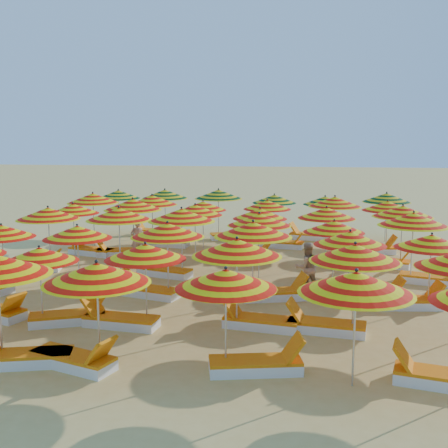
# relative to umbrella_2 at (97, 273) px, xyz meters

# --- Properties ---
(ground) EXTENTS (120.00, 120.00, 0.00)m
(ground) POSITION_rel_umbrella_2_xyz_m (1.29, 6.96, -1.85)
(ground) COLOR tan
(ground) RESTS_ON ground
(umbrella_2) EXTENTS (2.19, 2.19, 2.10)m
(umbrella_2) POSITION_rel_umbrella_2_xyz_m (0.00, 0.00, 0.00)
(umbrella_2) COLOR silver
(umbrella_2) RESTS_ON ground
(umbrella_3) EXTENTS (2.36, 2.36, 2.00)m
(umbrella_3) POSITION_rel_umbrella_2_xyz_m (2.34, 0.27, -0.09)
(umbrella_3) COLOR silver
(umbrella_3) RESTS_ON ground
(umbrella_4) EXTENTS (2.04, 2.04, 2.11)m
(umbrella_4) POSITION_rel_umbrella_2_xyz_m (4.62, -0.05, 0.01)
(umbrella_4) COLOR silver
(umbrella_4) RESTS_ON ground
(umbrella_7) EXTENTS (2.06, 2.06, 1.87)m
(umbrella_7) POSITION_rel_umbrella_2_xyz_m (-2.22, 2.25, -0.21)
(umbrella_7) COLOR silver
(umbrella_7) RESTS_ON ground
(umbrella_8) EXTENTS (2.33, 2.33, 1.96)m
(umbrella_8) POSITION_rel_umbrella_2_xyz_m (0.20, 2.51, -0.12)
(umbrella_8) COLOR silver
(umbrella_8) RESTS_ON ground
(umbrella_9) EXTENTS (2.63, 2.63, 2.13)m
(umbrella_9) POSITION_rel_umbrella_2_xyz_m (2.27, 2.54, 0.02)
(umbrella_9) COLOR silver
(umbrella_9) RESTS_ON ground
(umbrella_10) EXTENTS (2.06, 2.06, 2.09)m
(umbrella_10) POSITION_rel_umbrella_2_xyz_m (4.82, 2.51, -0.01)
(umbrella_10) COLOR silver
(umbrella_10) RESTS_ON ground
(umbrella_12) EXTENTS (2.27, 2.27, 1.94)m
(umbrella_12) POSITION_rel_umbrella_2_xyz_m (-4.52, 4.70, -0.15)
(umbrella_12) COLOR silver
(umbrella_12) RESTS_ON ground
(umbrella_13) EXTENTS (2.00, 2.00, 1.97)m
(umbrella_13) POSITION_rel_umbrella_2_xyz_m (-2.33, 4.71, -0.12)
(umbrella_13) COLOR silver
(umbrella_13) RESTS_ON ground
(umbrella_14) EXTENTS (2.31, 2.31, 2.09)m
(umbrella_14) POSITION_rel_umbrella_2_xyz_m (0.16, 4.77, -0.01)
(umbrella_14) COLOR silver
(umbrella_14) RESTS_ON ground
(umbrella_15) EXTENTS (2.59, 2.59, 2.17)m
(umbrella_15) POSITION_rel_umbrella_2_xyz_m (2.43, 4.76, 0.06)
(umbrella_15) COLOR silver
(umbrella_15) RESTS_ON ground
(umbrella_16) EXTENTS (2.42, 2.42, 1.96)m
(umbrella_16) POSITION_rel_umbrella_2_xyz_m (4.91, 4.86, -0.12)
(umbrella_16) COLOR silver
(umbrella_16) RESTS_ON ground
(umbrella_17) EXTENTS (2.24, 2.24, 1.94)m
(umbrella_17) POSITION_rel_umbrella_2_xyz_m (6.90, 4.81, -0.15)
(umbrella_17) COLOR silver
(umbrella_17) RESTS_ON ground
(umbrella_18) EXTENTS (2.64, 2.64, 2.12)m
(umbrella_18) POSITION_rel_umbrella_2_xyz_m (-4.30, 7.14, 0.01)
(umbrella_18) COLOR silver
(umbrella_18) RESTS_ON ground
(umbrella_19) EXTENTS (2.52, 2.52, 2.16)m
(umbrella_19) POSITION_rel_umbrella_2_xyz_m (-1.94, 7.05, 0.05)
(umbrella_19) COLOR silver
(umbrella_19) RESTS_ON ground
(umbrella_20) EXTENTS (2.25, 2.25, 2.18)m
(umbrella_20) POSITION_rel_umbrella_2_xyz_m (0.05, 7.03, 0.07)
(umbrella_20) COLOR silver
(umbrella_20) RESTS_ON ground
(umbrella_21) EXTENTS (2.16, 2.16, 2.05)m
(umbrella_21) POSITION_rel_umbrella_2_xyz_m (2.41, 7.18, -0.05)
(umbrella_21) COLOR silver
(umbrella_21) RESTS_ON ground
(umbrella_22) EXTENTS (2.30, 2.30, 1.90)m
(umbrella_22) POSITION_rel_umbrella_2_xyz_m (4.62, 6.97, -0.18)
(umbrella_22) COLOR silver
(umbrella_22) RESTS_ON ground
(umbrella_23) EXTENTS (2.25, 2.25, 2.17)m
(umbrella_23) POSITION_rel_umbrella_2_xyz_m (6.89, 7.18, 0.06)
(umbrella_23) COLOR silver
(umbrella_23) RESTS_ON ground
(umbrella_24) EXTENTS (2.33, 2.33, 1.95)m
(umbrella_24) POSITION_rel_umbrella_2_xyz_m (-4.44, 9.42, -0.14)
(umbrella_24) COLOR silver
(umbrella_24) RESTS_ON ground
(umbrella_25) EXTENTS (2.69, 2.69, 2.17)m
(umbrella_25) POSITION_rel_umbrella_2_xyz_m (-2.22, 9.41, 0.06)
(umbrella_25) COLOR silver
(umbrella_25) RESTS_ON ground
(umbrella_26) EXTENTS (2.21, 2.21, 2.01)m
(umbrella_26) POSITION_rel_umbrella_2_xyz_m (0.04, 9.27, -0.08)
(umbrella_26) COLOR silver
(umbrella_26) RESTS_ON ground
(umbrella_27) EXTENTS (2.15, 2.15, 1.94)m
(umbrella_27) POSITION_rel_umbrella_2_xyz_m (2.28, 9.12, -0.14)
(umbrella_27) COLOR silver
(umbrella_27) RESTS_ON ground
(umbrella_28) EXTENTS (2.23, 2.23, 2.03)m
(umbrella_28) POSITION_rel_umbrella_2_xyz_m (4.48, 9.07, -0.07)
(umbrella_28) COLOR silver
(umbrella_28) RESTS_ON ground
(umbrella_29) EXTENTS (2.57, 2.57, 2.10)m
(umbrella_29) POSITION_rel_umbrella_2_xyz_m (6.95, 9.34, -0.00)
(umbrella_29) COLOR silver
(umbrella_29) RESTS_ON ground
(umbrella_30) EXTENTS (2.38, 2.38, 2.13)m
(umbrella_30) POSITION_rel_umbrella_2_xyz_m (-4.44, 11.36, 0.03)
(umbrella_30) COLOR silver
(umbrella_30) RESTS_ON ground
(umbrella_31) EXTENTS (2.24, 2.24, 2.07)m
(umbrella_31) POSITION_rel_umbrella_2_xyz_m (-2.10, 11.50, -0.03)
(umbrella_31) COLOR silver
(umbrella_31) RESTS_ON ground
(umbrella_32) EXTENTS (2.12, 2.12, 1.88)m
(umbrella_32) POSITION_rel_umbrella_2_xyz_m (-0.06, 11.34, -0.19)
(umbrella_32) COLOR silver
(umbrella_32) RESTS_ON ground
(umbrella_33) EXTENTS (1.97, 1.97, 1.92)m
(umbrella_33) POSITION_rel_umbrella_2_xyz_m (2.36, 11.69, -0.16)
(umbrella_33) COLOR silver
(umbrella_33) RESTS_ON ground
(umbrella_34) EXTENTS (2.59, 2.59, 2.10)m
(umbrella_34) POSITION_rel_umbrella_2_xyz_m (4.89, 11.72, 0.00)
(umbrella_34) COLOR silver
(umbrella_34) RESTS_ON ground
(umbrella_35) EXTENTS (1.90, 1.90, 1.98)m
(umbrella_35) POSITION_rel_umbrella_2_xyz_m (6.79, 11.59, -0.11)
(umbrella_35) COLOR silver
(umbrella_35) RESTS_ON ground
(umbrella_36) EXTENTS (2.23, 2.23, 2.01)m
(umbrella_36) POSITION_rel_umbrella_2_xyz_m (-4.24, 13.84, -0.08)
(umbrella_36) COLOR silver
(umbrella_36) RESTS_ON ground
(umbrella_37) EXTENTS (2.59, 2.59, 2.07)m
(umbrella_37) POSITION_rel_umbrella_2_xyz_m (-2.15, 13.76, -0.03)
(umbrella_37) COLOR silver
(umbrella_37) RESTS_ON ground
(umbrella_38) EXTENTS (2.16, 2.16, 2.12)m
(umbrella_38) POSITION_rel_umbrella_2_xyz_m (0.20, 13.57, 0.02)
(umbrella_38) COLOR silver
(umbrella_38) RESTS_ON ground
(umbrella_39) EXTENTS (2.32, 2.32, 1.93)m
(umbrella_39) POSITION_rel_umbrella_2_xyz_m (2.53, 13.66, -0.15)
(umbrella_39) COLOR silver
(umbrella_39) RESTS_ON ground
(umbrella_40) EXTENTS (1.90, 1.90, 1.90)m
(umbrella_40) POSITION_rel_umbrella_2_xyz_m (4.60, 13.60, -0.18)
(umbrella_40) COLOR silver
(umbrella_40) RESTS_ON ground
(umbrella_41) EXTENTS (2.51, 2.51, 2.06)m
(umbrella_41) POSITION_rel_umbrella_2_xyz_m (7.06, 13.74, -0.04)
(umbrella_41) COLOR silver
(umbrella_41) RESTS_ON ground
(lounger_1) EXTENTS (1.82, 1.01, 0.69)m
(lounger_1) POSITION_rel_umbrella_2_xyz_m (-1.50, -0.01, -1.70)
(lounger_1) COLOR white
(lounger_1) RESTS_ON ground
(lounger_2) EXTENTS (1.83, 1.13, 0.69)m
(lounger_2) POSITION_rel_umbrella_2_xyz_m (-0.50, 0.02, -1.70)
(lounger_2) COLOR white
(lounger_2) RESTS_ON ground
(lounger_3) EXTENTS (1.82, 0.93, 0.69)m
(lounger_3) POSITION_rel_umbrella_2_xyz_m (2.94, 0.28, -1.70)
(lounger_3) COLOR white
(lounger_3) RESTS_ON ground
(lounger_4) EXTENTS (1.82, 0.96, 0.69)m
(lounger_4) POSITION_rel_umbrella_2_xyz_m (6.16, 0.15, -1.70)
(lounger_4) COLOR white
(lounger_4) RESTS_ON ground
(lounger_6) EXTENTS (1.82, 1.19, 0.69)m
(lounger_6) POSITION_rel_umbrella_2_xyz_m (-1.62, 2.38, -1.70)
(lounger_6) COLOR white
(lounger_6) RESTS_ON ground
(lounger_7) EXTENTS (1.79, 0.77, 0.69)m
(lounger_7) POSITION_rel_umbrella_2_xyz_m (-0.40, 2.33, -1.70)
(lounger_7) COLOR white
(lounger_7) RESTS_ON ground
(lounger_8) EXTENTS (1.80, 0.85, 0.69)m
(lounger_8) POSITION_rel_umbrella_2_xyz_m (2.77, 2.68, -1.70)
(lounger_8) COLOR white
(lounger_8) RESTS_ON ground
(lounger_9) EXTENTS (1.80, 0.83, 0.69)m
(lounger_9) POSITION_rel_umbrella_2_xyz_m (4.23, 2.60, -1.70)
(lounger_9) COLOR white
(lounger_9) RESTS_ON ground
(lounger_11) EXTENTS (1.83, 1.04, 0.69)m
(lounger_11) POSITION_rel_umbrella_2_xyz_m (-0.44, 4.78, -1.70)
(lounger_11) COLOR white
(lounger_11) RESTS_ON ground
(lounger_12) EXTENTS (1.83, 1.04, 0.69)m
(lounger_12) POSITION_rel_umbrella_2_xyz_m (3.03, 4.97, -1.70)
(lounger_12) COLOR white
(lounger_12) RESTS_ON ground
(lounger_13) EXTENTS (1.79, 0.79, 0.69)m
(lounger_13) POSITION_rel_umbrella_2_xyz_m (5.51, 5.05, -1.70)
(lounger_13) COLOR white
(lounger_13) RESTS_ON ground
(lounger_14) EXTENTS (1.79, 0.80, 0.69)m
(lounger_14) POSITION_rel_umbrella_2_xyz_m (6.40, 4.69, -1.70)
(lounger_14) COLOR white
(lounger_14) RESTS_ON ground
(lounger_15) EXTENTS (1.81, 0.91, 0.69)m
(lounger_15) POSITION_rel_umbrella_2_xyz_m (-4.80, 7.03, -1.70)
(lounger_15) COLOR white
(lounger_15) RESTS_ON ground
(lounger_16) EXTENTS (1.83, 1.06, 0.69)m
(lounger_16) POSITION_rel_umbrella_2_xyz_m (-0.55, 7.00, -1.70)
(lounger_16) COLOR white
(lounger_16) RESTS_ON ground
(lounger_17) EXTENTS (1.83, 1.05, 0.69)m
(lounger_17) POSITION_rel_umbrella_2_xyz_m (7.49, 7.17, -1.70)
(lounger_17) COLOR white
(lounger_17) RESTS_ON ground
(lounger_18) EXTENTS (1.83, 1.06, 0.69)m
(lounger_18) POSITION_rel_umbrella_2_xyz_m (-3.93, 9.64, -1.70)
(lounger_18) COLOR white
(lounger_18) RESTS_ON ground
(lounger_19) EXTENTS (1.82, 0.96, 0.69)m
(lounger_19) POSITION_rel_umbrella_2_xyz_m (-2.82, 9.58, -1.70)
(lounger_19) COLOR white
(lounger_19) RESTS_ON ground
(lounger_20) EXTENTS (1.82, 0.95, 0.69)m
(lounger_20) POSITION_rel_umbrella_2_xyz_m (1.78, 9.31, -1.70)
(lounger_20) COLOR white
(lounger_20) RESTS_ON ground
(lounger_21) EXTENTS (1.81, 0.90, 0.69)m
(lounger_21) POSITION_rel_umbrella_2_xyz_m (5.08, 9.00, -1.70)
(lounger_21) COLOR white
(lounger_21) RESTS_ON ground
(lounger_22) EXTENTS (1.83, 1.11, 0.69)m
(lounger_22) POSITION_rel_umbrella_2_xyz_m (6.45, 9.22, -1.70)
(lounger_22) COLOR white
(lounger_22) RESTS_ON ground
(lounger_23) EXTENTS (1.80, 0.81, 0.69)m
(lounger_23) POSITION_rel_umbrella_2_xyz_m (-1.50, 11.56, -1.70)
(lounger_23) COLOR white
(lounger_23) RESTS_ON ground
(lounger_24) EXTENTS (1.80, 0.86, 0.69)m
(lounger_24) POSITION_rel_umbrella_2_xyz_m (2.96, 11.91, -1.70)
(lounger_24) COLOR white
(lounger_24) RESTS_ON ground
(lounger_25) EXTENTS (1.77, 0.71, 0.69)m
(lounger_25) POSITION_rel_umbrella_2_xyz_m (6.29, 11.35, -1.70)
(lounger_25) COLOR white
(lounger_25) RESTS_ON ground
(lounger_26) EXTENTS (1.81, 0.86, 0.69)m
(lounger_26) POSITION_rel_umbrella_2_xyz_m (-2.75, 13.84, -1.70)
(lounger_26) COLOR white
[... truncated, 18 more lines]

